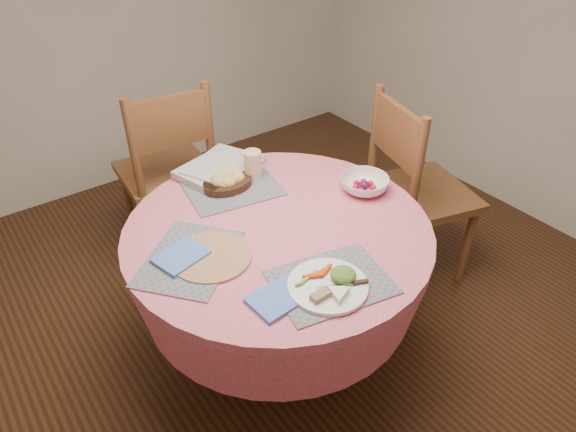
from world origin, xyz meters
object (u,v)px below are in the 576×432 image
wicker_trivet (211,257)px  latte_mug (253,165)px  dinner_plate (331,284)px  bread_bowl (227,180)px  chair_right (415,188)px  fruit_bowl (364,184)px  dining_table (278,263)px  chair_back (169,168)px

wicker_trivet → latte_mug: latte_mug is taller
dinner_plate → bread_bowl: 0.77m
chair_right → wicker_trivet: chair_right is taller
wicker_trivet → bread_bowl: 0.49m
chair_right → dinner_plate: size_ratio=3.79×
bread_bowl → fruit_bowl: bread_bowl is taller
dining_table → fruit_bowl: bearing=-1.1°
fruit_bowl → bread_bowl: bearing=141.2°
chair_right → chair_back: same height
dining_table → chair_back: chair_back is taller
wicker_trivet → latte_mug: bearing=41.0°
chair_right → wicker_trivet: (-1.23, -0.09, 0.21)m
chair_back → fruit_bowl: 1.15m
wicker_trivet → fruit_bowl: bearing=0.3°
chair_right → wicker_trivet: 1.25m
latte_mug → dining_table: bearing=-108.7°
wicker_trivet → fruit_bowl: fruit_bowl is taller
latte_mug → fruit_bowl: 0.50m
dining_table → dinner_plate: bearing=-99.0°
chair_back → fruit_bowl: size_ratio=4.83×
bread_bowl → latte_mug: size_ratio=1.71×
bread_bowl → latte_mug: (0.14, -0.01, 0.04)m
fruit_bowl → latte_mug: bearing=132.0°
chair_right → fruit_bowl: 0.52m
dining_table → chair_back: (-0.02, 1.02, -0.01)m
chair_right → fruit_bowl: bearing=115.7°
chair_right → bread_bowl: 1.01m
dining_table → fruit_bowl: size_ratio=5.68×
bread_bowl → latte_mug: latte_mug is taller
dining_table → latte_mug: bearing=71.3°
latte_mug → chair_back: bearing=102.4°
chair_right → fruit_bowl: (-0.46, -0.08, 0.23)m
chair_back → bread_bowl: bearing=96.0°
dining_table → wicker_trivet: wicker_trivet is taller
dining_table → wicker_trivet: (-0.31, -0.01, 0.20)m
chair_back → latte_mug: bearing=107.8°
dining_table → chair_right: bearing=4.5°
chair_right → latte_mug: size_ratio=7.86×
chair_right → chair_back: 1.33m
dining_table → latte_mug: 0.47m
wicker_trivet → bread_bowl: bread_bowl is taller
bread_bowl → latte_mug: 0.14m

